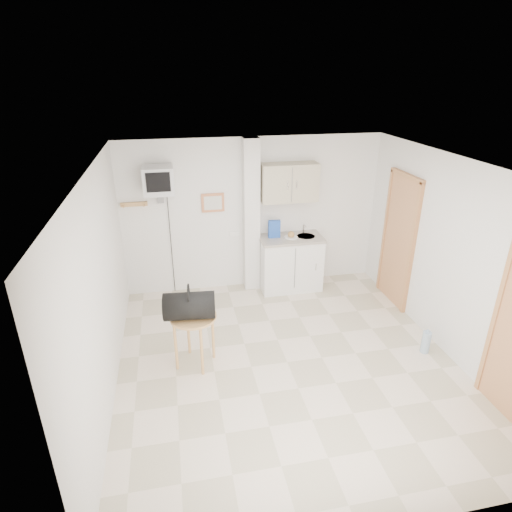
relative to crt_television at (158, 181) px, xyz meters
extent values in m
plane|color=beige|center=(1.45, -2.02, -1.94)|extent=(4.50, 4.50, 0.00)
cube|color=white|center=(1.45, 0.23, -0.69)|extent=(4.20, 0.04, 2.50)
cube|color=white|center=(1.45, -4.27, -0.69)|extent=(4.20, 0.04, 2.50)
cube|color=white|center=(-0.65, -2.02, -0.69)|extent=(0.04, 4.50, 2.50)
cube|color=white|center=(3.55, -2.02, -0.69)|extent=(0.04, 4.50, 2.50)
cube|color=white|center=(1.45, -2.02, 0.56)|extent=(4.20, 4.50, 0.04)
cube|color=white|center=(1.40, 0.12, -0.69)|extent=(0.25, 0.22, 2.50)
cube|color=#C57145|center=(0.80, 0.21, -0.44)|extent=(0.36, 0.03, 0.30)
cube|color=silver|center=(0.80, 0.19, -0.44)|extent=(0.28, 0.01, 0.22)
cube|color=#BF854A|center=(-0.40, 0.20, -0.39)|extent=(0.40, 0.05, 0.06)
cube|color=white|center=(1.13, 0.22, -0.99)|extent=(0.15, 0.02, 0.08)
cylinder|color=#BF854A|center=(-0.55, 0.14, -0.40)|extent=(0.02, 0.08, 0.02)
cylinder|color=#BF854A|center=(-0.25, 0.14, -0.40)|extent=(0.02, 0.08, 0.02)
cube|color=olive|center=(3.52, -0.77, -0.94)|extent=(0.04, 0.75, 2.00)
cube|color=brown|center=(3.52, -0.77, -0.94)|extent=(0.06, 0.87, 2.06)
cube|color=white|center=(2.03, -0.05, -1.50)|extent=(1.00, 0.55, 0.88)
cube|color=#AEA195|center=(2.03, -0.05, -1.04)|extent=(1.03, 0.58, 0.04)
cylinder|color=#B7B7BA|center=(2.28, -0.05, -1.04)|extent=(0.30, 0.30, 0.05)
cylinder|color=#B7B7BA|center=(2.28, 0.09, -0.94)|extent=(0.02, 0.02, 0.16)
cylinder|color=#B7B7BA|center=(2.28, 0.03, -0.86)|extent=(0.02, 0.13, 0.02)
cube|color=#B5AB8F|center=(2.00, 0.07, -0.14)|extent=(0.90, 0.32, 0.60)
cube|color=#1E4AB0|center=(1.75, 0.00, -0.87)|extent=(0.19, 0.07, 0.29)
cylinder|color=white|center=(2.02, -0.07, -1.01)|extent=(0.22, 0.22, 0.01)
sphere|color=tan|center=(2.02, -0.07, -0.96)|extent=(0.11, 0.11, 0.11)
cube|color=slate|center=(0.00, 0.07, -0.21)|extent=(0.36, 0.32, 0.02)
cube|color=slate|center=(0.00, 0.20, -0.29)|extent=(0.10, 0.06, 0.20)
cube|color=silver|center=(0.00, 0.00, 0.01)|extent=(0.44, 0.42, 0.40)
cube|color=black|center=(0.00, -0.22, 0.03)|extent=(0.34, 0.02, 0.28)
cylinder|color=black|center=(0.10, 0.21, -1.07)|extent=(0.01, 0.01, 1.73)
cylinder|color=#BF854A|center=(0.31, -1.80, -1.25)|extent=(0.57, 0.57, 0.03)
cylinder|color=#BF854A|center=(0.54, -1.74, -1.60)|extent=(0.04, 0.04, 0.67)
cylinder|color=#BF854A|center=(0.24, -1.57, -1.60)|extent=(0.04, 0.04, 0.67)
cylinder|color=#BF854A|center=(0.07, -1.87, -1.60)|extent=(0.04, 0.04, 0.67)
cylinder|color=#BF854A|center=(0.38, -2.04, -1.60)|extent=(0.04, 0.04, 0.67)
cylinder|color=black|center=(0.27, -1.85, -1.07)|extent=(0.63, 0.38, 0.33)
torus|color=black|center=(0.27, -1.85, -0.91)|extent=(0.04, 0.25, 0.25)
cylinder|color=#91ADC6|center=(3.29, -2.17, -1.78)|extent=(0.11, 0.11, 0.30)
cylinder|color=#91ADC6|center=(3.29, -2.17, -1.61)|extent=(0.03, 0.03, 0.04)
camera|label=1|loc=(0.17, -6.31, 1.50)|focal=30.00mm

